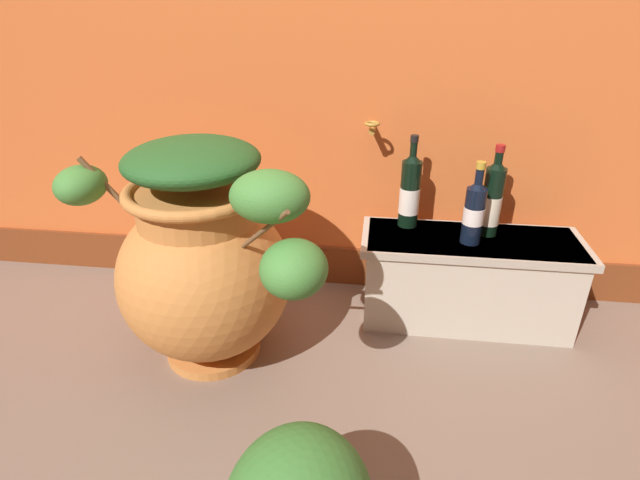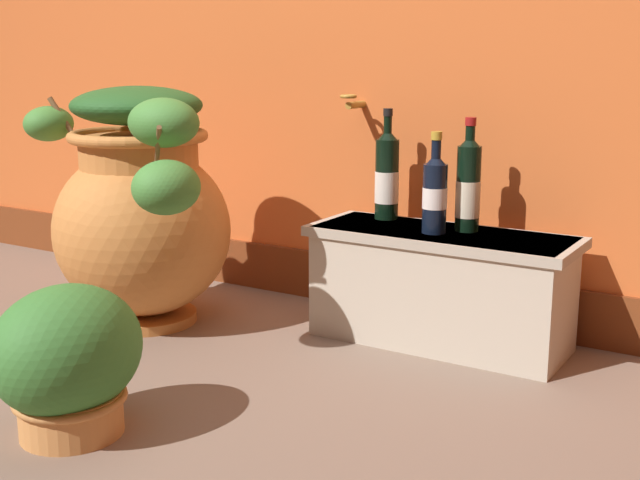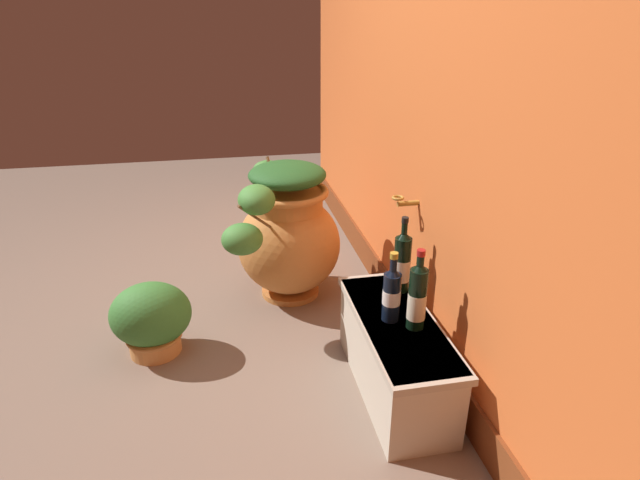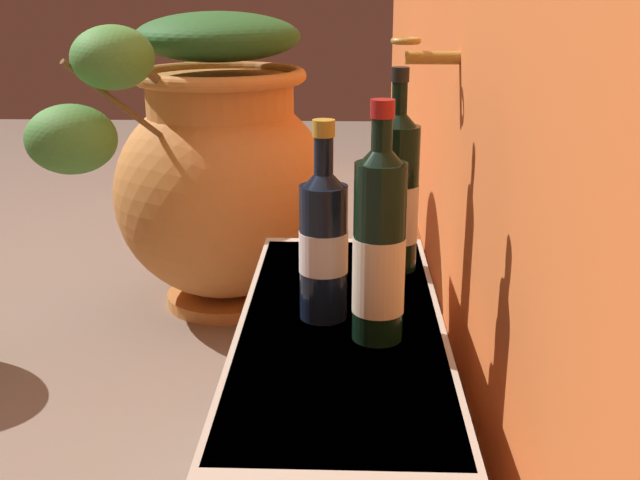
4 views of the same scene
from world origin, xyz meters
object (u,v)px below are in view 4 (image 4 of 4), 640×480
Objects in this scene: wine_bottle_right at (397,191)px; wine_bottle_left at (379,245)px; terracotta_urn at (218,167)px; wine_bottle_middle at (323,238)px.

wine_bottle_left is at bearing -7.96° from wine_bottle_right.
wine_bottle_right is at bearing 32.46° from terracotta_urn.
wine_bottle_left is 0.96× the size of wine_bottle_right.
terracotta_urn is 1.04m from wine_bottle_left.
terracotta_urn is at bearing -147.54° from wine_bottle_right.
wine_bottle_middle is (0.88, 0.30, 0.09)m from terracotta_urn.
terracotta_urn is 0.94m from wine_bottle_middle.
wine_bottle_left reaches higher than wine_bottle_middle.
wine_bottle_left is 0.30m from wine_bottle_right.
wine_bottle_middle is at bearing -132.30° from wine_bottle_left.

